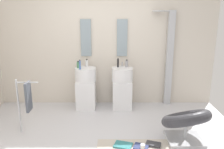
{
  "coord_description": "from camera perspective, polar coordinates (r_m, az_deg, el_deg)",
  "views": [
    {
      "loc": [
        0.17,
        -3.48,
        2.05
      ],
      "look_at": [
        0.15,
        0.55,
        0.95
      ],
      "focal_mm": 38.06,
      "sensor_mm": 36.0,
      "label": 1
    }
  ],
  "objects": [
    {
      "name": "ground_plane",
      "position": [
        4.05,
        -2.24,
        -15.45
      ],
      "size": [
        4.8,
        3.6,
        0.04
      ],
      "primitive_type": "cube",
      "color": "silver"
    },
    {
      "name": "rear_partition",
      "position": [
        5.19,
        -1.61,
        6.94
      ],
      "size": [
        4.8,
        0.1,
        2.6
      ],
      "primitive_type": "cube",
      "color": "beige",
      "rests_on": "ground_plane"
    },
    {
      "name": "pedestal_sink_left",
      "position": [
        5.07,
        -6.02,
        -3.07
      ],
      "size": [
        0.44,
        0.44,
        0.99
      ],
      "color": "white",
      "rests_on": "ground_plane"
    },
    {
      "name": "pedestal_sink_right",
      "position": [
        5.05,
        2.72,
        -3.1
      ],
      "size": [
        0.44,
        0.44,
        0.99
      ],
      "color": "white",
      "rests_on": "ground_plane"
    },
    {
      "name": "vanity_mirror_left",
      "position": [
        5.12,
        -6.01,
        8.74
      ],
      "size": [
        0.22,
        0.03,
        0.78
      ],
      "primitive_type": "cube",
      "color": "#8C9EA8"
    },
    {
      "name": "vanity_mirror_right",
      "position": [
        5.1,
        2.73,
        8.78
      ],
      "size": [
        0.22,
        0.03,
        0.78
      ],
      "primitive_type": "cube",
      "color": "#8C9EA8"
    },
    {
      "name": "shower_column",
      "position": [
        5.25,
        13.79,
        4.16
      ],
      "size": [
        0.49,
        0.24,
        2.05
      ],
      "color": "#B7BABF",
      "rests_on": "ground_plane"
    },
    {
      "name": "lounge_chair",
      "position": [
        3.99,
        17.58,
        -10.7
      ],
      "size": [
        1.05,
        1.05,
        0.65
      ],
      "color": "#B7BABF",
      "rests_on": "ground_plane"
    },
    {
      "name": "towel_rack",
      "position": [
        4.23,
        -19.53,
        -5.27
      ],
      "size": [
        0.37,
        0.22,
        0.95
      ],
      "color": "#B7BABF",
      "rests_on": "ground_plane"
    },
    {
      "name": "magazine_charcoal",
      "position": [
        3.91,
        10.14,
        -16.19
      ],
      "size": [
        0.26,
        0.21,
        0.03
      ],
      "primitive_type": "cube",
      "rotation": [
        0.0,
        0.0,
        -0.33
      ],
      "color": "#38383D",
      "rests_on": "area_rug"
    },
    {
      "name": "magazine_teal",
      "position": [
        3.84,
        2.94,
        -16.59
      ],
      "size": [
        0.32,
        0.27,
        0.03
      ],
      "primitive_type": "cube",
      "rotation": [
        0.0,
        0.0,
        -0.31
      ],
      "color": "teal",
      "rests_on": "area_rug"
    },
    {
      "name": "magazine_navy",
      "position": [
        3.82,
        7.24,
        -16.9
      ],
      "size": [
        0.26,
        0.24,
        0.03
      ],
      "primitive_type": "cube",
      "rotation": [
        0.0,
        0.0,
        -0.31
      ],
      "color": "navy",
      "rests_on": "area_rug"
    },
    {
      "name": "coffee_mug",
      "position": [
        3.76,
        7.63,
        -16.93
      ],
      "size": [
        0.07,
        0.07,
        0.09
      ],
      "primitive_type": "cylinder",
      "color": "white",
      "rests_on": "area_rug"
    },
    {
      "name": "soap_bottle_green",
      "position": [
        4.95,
        -7.86,
        2.33
      ],
      "size": [
        0.06,
        0.06,
        0.15
      ],
      "color": "#59996B",
      "rests_on": "pedestal_sink_left"
    },
    {
      "name": "soap_bottle_black",
      "position": [
        4.98,
        1.72,
        2.79
      ],
      "size": [
        0.04,
        0.04,
        0.19
      ],
      "color": "black",
      "rests_on": "pedestal_sink_right"
    },
    {
      "name": "soap_bottle_blue",
      "position": [
        4.83,
        -7.44,
        2.32
      ],
      "size": [
        0.04,
        0.04,
        0.2
      ],
      "color": "#4C72B7",
      "rests_on": "pedestal_sink_left"
    },
    {
      "name": "soap_bottle_grey",
      "position": [
        5.0,
        3.81,
        2.62
      ],
      "size": [
        0.06,
        0.06,
        0.16
      ],
      "color": "#99999E",
      "rests_on": "pedestal_sink_right"
    },
    {
      "name": "soap_bottle_white",
      "position": [
        5.05,
        -5.8,
        2.73
      ],
      "size": [
        0.05,
        0.05,
        0.16
      ],
      "color": "white",
      "rests_on": "pedestal_sink_left"
    }
  ]
}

